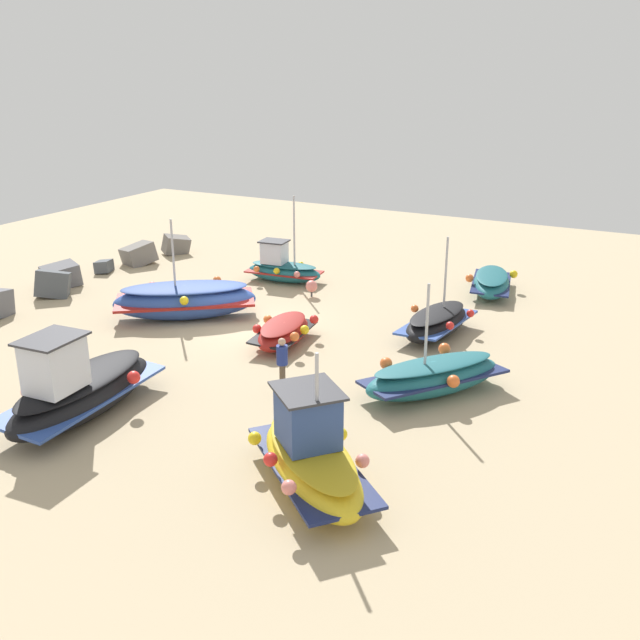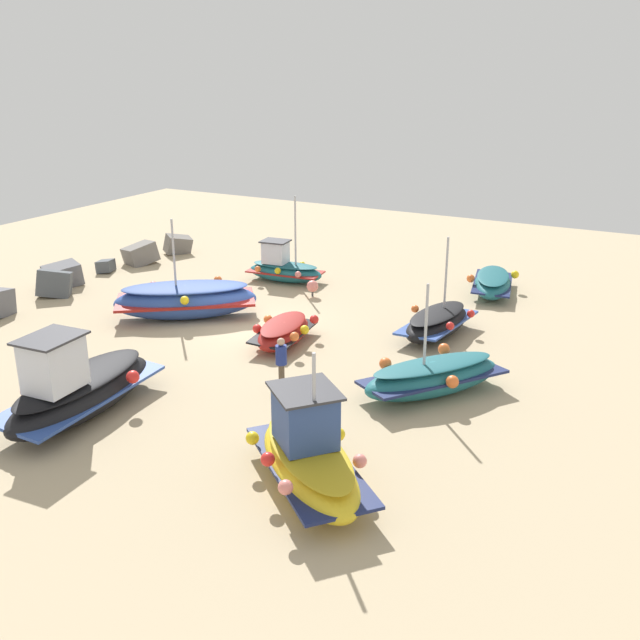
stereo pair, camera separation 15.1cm
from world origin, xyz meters
The scene contains 12 objects.
ground_plane centered at (0.00, 0.00, 0.00)m, with size 44.58×44.58×0.00m, color tan.
fishing_boat_0 centered at (-7.84, 0.28, 0.78)m, with size 5.22×2.22×2.55m.
fishing_boat_1 centered at (2.31, -6.04, 0.49)m, with size 3.77×2.06×3.41m.
fishing_boat_2 centered at (5.50, 1.98, 0.58)m, with size 1.91×3.44×3.72m.
fishing_boat_3 centered at (-7.94, -6.71, 0.74)m, with size 4.07×4.35×3.32m.
fishing_boat_4 centered at (-0.80, -1.79, 0.42)m, with size 3.19×1.97×0.87m.
fishing_boat_5 centered at (-2.18, -7.50, 0.54)m, with size 4.45×3.81×3.36m.
fishing_boat_6 centered at (-0.24, 2.71, 0.69)m, with size 4.60×5.25×3.73m.
fishing_boat_7 centered at (8.00, -6.38, 0.45)m, with size 3.85×2.20×0.94m.
person_walking centered at (-4.18, -3.75, 0.98)m, with size 0.32×0.32×1.69m.
breakwater_rocks centered at (0.34, 9.35, 0.43)m, with size 15.81×2.42×1.34m.
mooring_buoy_0 centered at (4.20, -0.13, 0.43)m, with size 0.47×0.47×0.67m.
Camera 1 is at (-20.17, -13.41, 8.86)m, focal length 40.69 mm.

